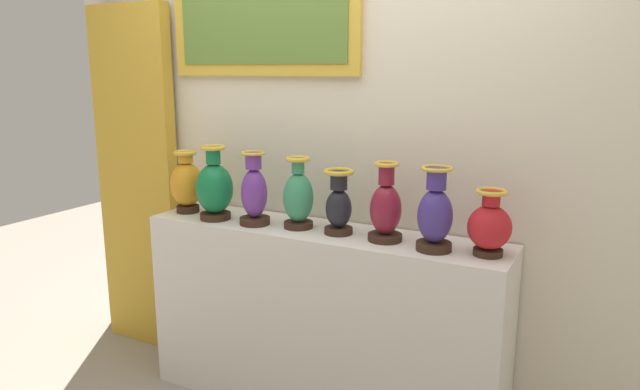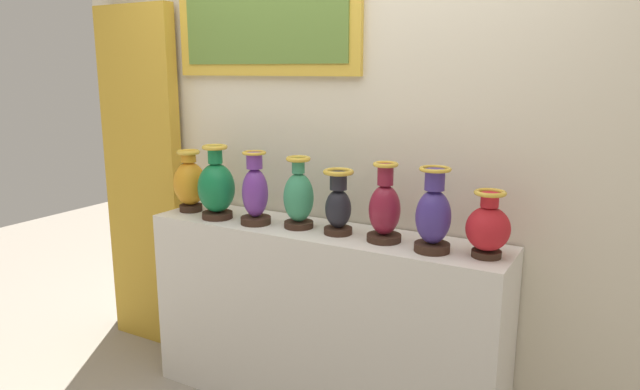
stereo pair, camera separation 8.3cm
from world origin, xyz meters
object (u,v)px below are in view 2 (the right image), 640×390
(vase_crimson, at_px, (488,227))
(vase_onyx, at_px, (338,204))
(vase_emerald, at_px, (216,187))
(vase_violet, at_px, (255,193))
(vase_indigo, at_px, (433,215))
(vase_amber, at_px, (190,183))
(vase_burgundy, at_px, (385,209))
(vase_jade, at_px, (299,197))

(vase_crimson, bearing_deg, vase_onyx, 179.91)
(vase_emerald, height_order, vase_violet, vase_emerald)
(vase_onyx, height_order, vase_indigo, vase_indigo)
(vase_amber, height_order, vase_burgundy, vase_burgundy)
(vase_jade, xyz_separation_m, vase_indigo, (0.69, -0.04, 0.01))
(vase_onyx, bearing_deg, vase_jade, 179.11)
(vase_onyx, distance_m, vase_indigo, 0.47)
(vase_emerald, distance_m, vase_burgundy, 0.91)
(vase_emerald, bearing_deg, vase_onyx, 4.38)
(vase_emerald, relative_size, vase_violet, 1.05)
(vase_jade, xyz_separation_m, vase_onyx, (0.22, -0.00, -0.01))
(vase_jade, bearing_deg, vase_crimson, -0.29)
(vase_emerald, bearing_deg, vase_violet, 2.02)
(vase_crimson, bearing_deg, vase_jade, 179.71)
(vase_violet, distance_m, vase_burgundy, 0.68)
(vase_amber, distance_m, vase_burgundy, 1.14)
(vase_emerald, distance_m, vase_jade, 0.46)
(vase_amber, distance_m, vase_indigo, 1.37)
(vase_violet, xyz_separation_m, vase_onyx, (0.44, 0.04, -0.02))
(vase_jade, bearing_deg, vase_amber, -179.49)
(vase_violet, xyz_separation_m, vase_burgundy, (0.68, 0.04, -0.01))
(vase_amber, relative_size, vase_violet, 0.92)
(vase_violet, height_order, vase_jade, vase_violet)
(vase_burgundy, bearing_deg, vase_onyx, 179.55)
(vase_jade, relative_size, vase_indigo, 0.97)
(vase_jade, bearing_deg, vase_emerald, -173.15)
(vase_emerald, xyz_separation_m, vase_indigo, (1.15, 0.01, -0.01))
(vase_amber, bearing_deg, vase_jade, 0.51)
(vase_onyx, bearing_deg, vase_emerald, -175.62)
(vase_jade, xyz_separation_m, vase_crimson, (0.91, -0.00, -0.03))
(vase_violet, bearing_deg, vase_amber, 174.94)
(vase_jade, bearing_deg, vase_indigo, -3.55)
(vase_onyx, relative_size, vase_crimson, 1.10)
(vase_burgundy, bearing_deg, vase_crimson, 0.09)
(vase_amber, distance_m, vase_crimson, 1.59)
(vase_emerald, relative_size, vase_indigo, 1.05)
(vase_amber, height_order, vase_onyx, vase_amber)
(vase_amber, bearing_deg, vase_emerald, -12.40)
(vase_amber, bearing_deg, vase_indigo, -1.53)
(vase_burgundy, xyz_separation_m, vase_crimson, (0.46, 0.00, -0.02))
(vase_indigo, bearing_deg, vase_emerald, -179.37)
(vase_emerald, distance_m, vase_crimson, 1.37)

